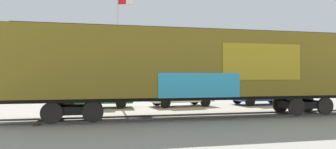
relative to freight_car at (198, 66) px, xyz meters
name	(u,v)px	position (x,y,z in m)	size (l,w,h in m)	color
ground_plane	(209,117)	(0.59, 0.00, -2.54)	(260.00, 260.00, 0.00)	gray
track	(167,117)	(-1.56, -0.07, -2.50)	(60.01, 4.74, 0.08)	#4C4742
freight_car	(198,66)	(0.00, 0.00, 0.00)	(18.09, 3.95, 4.39)	olive
flagpole	(120,35)	(-3.47, 9.87, 2.67)	(1.33, 0.51, 8.52)	silver
hillside	(126,64)	(0.55, 76.47, 2.86)	(137.71, 32.98, 15.25)	gray
parked_car_green	(96,94)	(-5.15, 5.66, -1.63)	(4.68, 2.02, 1.81)	#1E5933
parked_car_white	(180,94)	(0.40, 5.69, -1.69)	(4.41, 2.49, 1.65)	silver
parked_car_blue	(260,93)	(6.29, 5.86, -1.72)	(4.34, 2.30, 1.60)	navy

